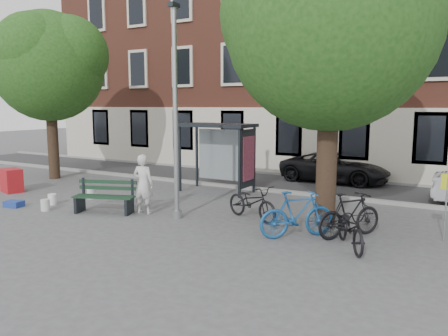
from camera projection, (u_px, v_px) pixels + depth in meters
ground at (177, 218)px, 12.92m from camera, size 90.00×90.00×0.00m
road at (272, 182)px, 18.94m from camera, size 40.00×4.00×0.01m
curb_near at (251, 188)px, 17.21m from camera, size 40.00×0.25×0.12m
curb_far at (289, 174)px, 20.65m from camera, size 40.00×0.25×0.12m
building_row at (319, 35)px, 23.10m from camera, size 30.00×8.00×14.00m
lamppost at (176, 124)px, 12.52m from camera, size 0.28×0.35×6.11m
tree_right at (331, 16)px, 11.35m from camera, size 5.76×5.60×8.20m
tree_left at (46, 61)px, 19.06m from camera, size 5.18×4.86×7.40m
bus_shelter at (227, 142)px, 16.48m from camera, size 2.85×1.45×2.62m
painter at (143, 184)px, 13.32m from camera, size 0.73×0.54×1.84m
bench at (105, 198)px, 13.52m from camera, size 1.99×1.21×0.98m
bike_a at (252, 202)px, 12.68m from camera, size 2.08×1.36×1.03m
bike_b at (297, 214)px, 10.94m from camera, size 1.81×1.81×1.20m
bike_c at (351, 228)px, 10.12m from camera, size 1.51×1.94×0.98m
bike_d at (350, 215)px, 10.94m from camera, size 1.55×1.88×1.16m
car_dark at (335, 167)px, 18.91m from camera, size 4.66×2.26×1.28m
red_stand at (12, 180)px, 16.74m from camera, size 1.03×0.83×0.90m
blue_crate at (14, 204)px, 14.30m from camera, size 0.62×0.50×0.20m
bucket_a at (45, 205)px, 13.79m from camera, size 0.36×0.36×0.36m
bucket_b at (91, 194)px, 15.56m from camera, size 0.35×0.35×0.36m
bucket_c at (52, 199)px, 14.64m from camera, size 0.33×0.33×0.36m
notice_sign at (447, 195)px, 10.51m from camera, size 0.29×0.04×1.67m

